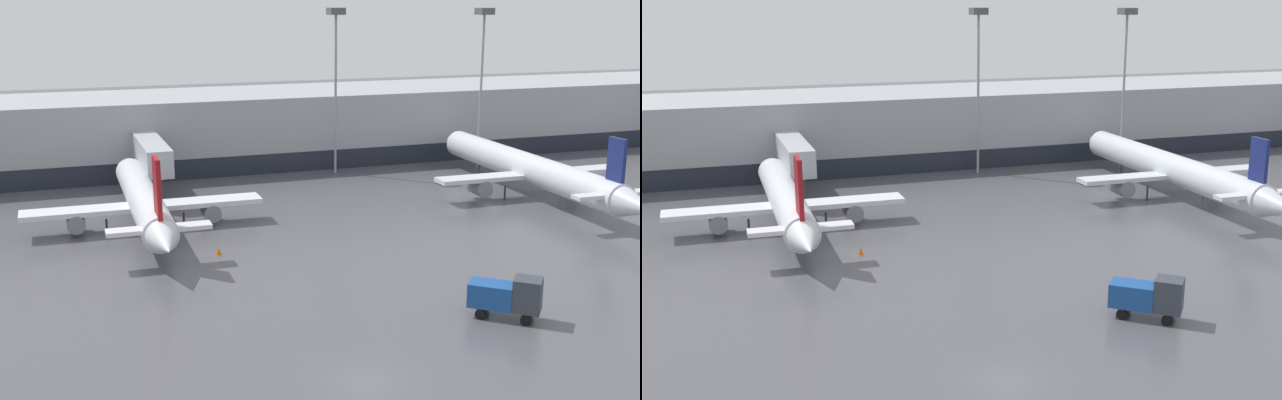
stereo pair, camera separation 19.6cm
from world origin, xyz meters
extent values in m
plane|color=#4C4C51|center=(0.00, 0.00, 0.00)|extent=(320.00, 320.00, 0.00)
cube|color=#9EA0A5|center=(0.00, 62.00, 4.50)|extent=(160.00, 16.00, 9.00)
cube|color=#1E232D|center=(0.00, 53.95, 1.20)|extent=(156.80, 0.10, 2.40)
cube|color=#A8AAB2|center=(-5.11, 47.24, 4.60)|extent=(2.60, 13.51, 2.80)
cylinder|color=#3F4247|center=(-5.11, 41.09, 1.60)|extent=(0.44, 0.44, 3.20)
cylinder|color=silver|center=(-7.59, 35.43, 2.67)|extent=(3.30, 25.05, 2.94)
cone|color=silver|center=(-7.39, 49.54, 2.67)|extent=(2.84, 3.27, 2.79)
cone|color=silver|center=(-7.80, 20.72, 2.67)|extent=(2.71, 4.44, 2.64)
cube|color=silver|center=(-7.60, 34.80, 2.08)|extent=(21.76, 3.14, 0.44)
cube|color=silver|center=(-7.76, 23.92, 2.96)|extent=(8.27, 1.70, 0.35)
cube|color=maroon|center=(-7.76, 23.92, 6.13)|extent=(0.40, 2.55, 5.16)
cylinder|color=slate|center=(-13.68, 34.89, 1.19)|extent=(1.66, 3.13, 1.62)
cylinder|color=slate|center=(-1.52, 34.71, 1.19)|extent=(1.66, 3.13, 1.62)
cylinder|color=#2D2D33|center=(-7.47, 43.55, 0.67)|extent=(0.20, 0.20, 1.35)
cylinder|color=#2D2D33|center=(-11.08, 34.23, 0.67)|extent=(0.20, 0.20, 1.35)
cylinder|color=#2D2D33|center=(-4.13, 34.13, 0.67)|extent=(0.20, 0.20, 1.35)
cylinder|color=silver|center=(32.90, 34.60, 3.00)|extent=(3.56, 31.01, 3.13)
cone|color=silver|center=(33.14, 51.81, 3.00)|extent=(3.02, 3.49, 2.98)
cone|color=silver|center=(32.66, 16.77, 3.00)|extent=(2.88, 4.74, 2.82)
cube|color=silver|center=(32.89, 33.83, 2.38)|extent=(21.53, 2.73, 0.44)
cube|color=silver|center=(32.71, 20.36, 3.32)|extent=(8.19, 1.47, 0.35)
cube|color=navy|center=(32.71, 20.36, 6.23)|extent=(0.39, 2.19, 4.57)
cylinder|color=slate|center=(26.87, 33.91, 1.43)|extent=(1.76, 2.69, 1.72)
cylinder|color=slate|center=(38.91, 33.75, 1.43)|extent=(1.76, 2.69, 1.72)
cylinder|color=#2D2D33|center=(33.04, 44.67, 0.80)|extent=(0.20, 0.20, 1.59)
cylinder|color=#2D2D33|center=(29.44, 33.10, 0.80)|extent=(0.20, 0.20, 1.59)
cylinder|color=#2D2D33|center=(36.32, 33.01, 0.80)|extent=(0.20, 0.20, 1.59)
cube|color=#19478C|center=(11.50, 5.98, 1.51)|extent=(3.42, 3.31, 1.61)
cube|color=#333842|center=(13.29, 4.46, 1.81)|extent=(2.51, 2.50, 2.22)
cylinder|color=black|center=(13.88, 5.04, 0.35)|extent=(0.69, 0.65, 0.70)
cylinder|color=black|center=(12.79, 3.77, 0.35)|extent=(0.69, 0.65, 0.70)
cylinder|color=black|center=(11.66, 6.96, 0.35)|extent=(0.69, 0.65, 0.70)
cylinder|color=black|center=(10.57, 5.69, 0.35)|extent=(0.69, 0.65, 0.70)
cone|color=orange|center=(-2.85, 24.95, 0.33)|extent=(0.46, 0.46, 0.66)
cylinder|color=gray|center=(35.45, 49.15, 9.34)|extent=(0.30, 0.30, 18.69)
cube|color=#4C4C51|center=(35.45, 49.15, 19.09)|extent=(1.80, 1.80, 0.80)
cylinder|color=gray|center=(17.42, 51.91, 9.37)|extent=(0.30, 0.30, 18.75)
cube|color=#4C4C51|center=(17.42, 51.91, 19.15)|extent=(1.80, 1.80, 0.80)
camera|label=1|loc=(-15.77, -37.56, 20.65)|focal=45.00mm
camera|label=2|loc=(-15.59, -37.63, 20.65)|focal=45.00mm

